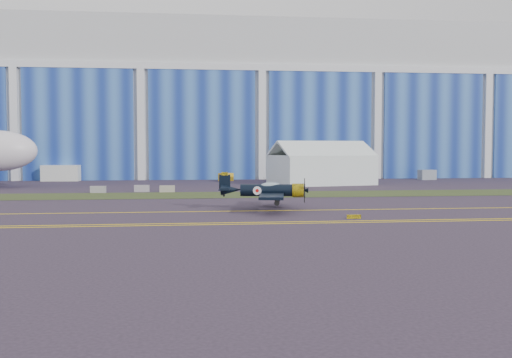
{
  "coord_description": "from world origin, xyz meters",
  "views": [
    {
      "loc": [
        8.03,
        -60.66,
        6.05
      ],
      "look_at": [
        15.75,
        5.31,
        2.45
      ],
      "focal_mm": 42.0,
      "sensor_mm": 36.0,
      "label": 1
    }
  ],
  "objects": [
    {
      "name": "tent",
      "position": [
        29.6,
        33.8,
        3.51
      ],
      "size": [
        17.02,
        13.89,
        7.01
      ],
      "rotation": [
        0.0,
        0.0,
        0.2
      ],
      "color": "white",
      "rests_on": "ground"
    },
    {
      "name": "edge_line_near",
      "position": [
        0.0,
        -14.5,
        0.01
      ],
      "size": [
        80.0,
        0.2,
        0.02
      ],
      "primitive_type": "cube",
      "color": "yellow",
      "rests_on": "ground"
    },
    {
      "name": "barrier_c",
      "position": [
        5.52,
        19.2,
        0.45
      ],
      "size": [
        2.0,
        0.61,
        0.9
      ],
      "primitive_type": "cube",
      "rotation": [
        0.0,
        0.0,
        -0.0
      ],
      "color": "#9C9486",
      "rests_on": "ground"
    },
    {
      "name": "grass_median",
      "position": [
        0.0,
        14.0,
        0.02
      ],
      "size": [
        260.0,
        10.0,
        0.02
      ],
      "primitive_type": "cube",
      "color": "#475128",
      "rests_on": "ground"
    },
    {
      "name": "warbird",
      "position": [
        15.75,
        -3.69,
        1.85
      ],
      "size": [
        11.39,
        13.02,
        3.44
      ],
      "rotation": [
        0.0,
        0.0,
        -0.17
      ],
      "color": "black",
      "rests_on": "ground"
    },
    {
      "name": "gse_box",
      "position": [
        51.7,
        43.91,
        0.91
      ],
      "size": [
        3.29,
        2.19,
        1.82
      ],
      "primitive_type": "cube",
      "rotation": [
        0.0,
        0.0,
        0.2
      ],
      "color": "gray",
      "rests_on": "ground"
    },
    {
      "name": "hangar",
      "position": [
        0.0,
        71.79,
        14.96
      ],
      "size": [
        220.0,
        45.7,
        30.0
      ],
      "color": "silver",
      "rests_on": "ground"
    },
    {
      "name": "tug",
      "position": [
        14.99,
        44.66,
        0.69
      ],
      "size": [
        2.75,
        2.32,
        1.37
      ],
      "primitive_type": "cube",
      "rotation": [
        0.0,
        0.0,
        0.44
      ],
      "color": "gold",
      "rests_on": "ground"
    },
    {
      "name": "taxiway_centreline",
      "position": [
        0.0,
        -5.0,
        0.01
      ],
      "size": [
        200.0,
        0.2,
        0.02
      ],
      "primitive_type": "cube",
      "color": "yellow",
      "rests_on": "ground"
    },
    {
      "name": "guard_board_right",
      "position": [
        22.0,
        -12.0,
        0.17
      ],
      "size": [
        1.2,
        0.15,
        0.35
      ],
      "primitive_type": "cube",
      "color": "yellow",
      "rests_on": "ground"
    },
    {
      "name": "barrier_b",
      "position": [
        2.11,
        20.51,
        0.45
      ],
      "size": [
        2.01,
        0.64,
        0.9
      ],
      "primitive_type": "cube",
      "rotation": [
        0.0,
        0.0,
        -0.02
      ],
      "color": "#959097",
      "rests_on": "ground"
    },
    {
      "name": "ground",
      "position": [
        0.0,
        0.0,
        0.0
      ],
      "size": [
        260.0,
        260.0,
        0.0
      ],
      "primitive_type": "plane",
      "color": "#362B3A",
      "rests_on": "ground"
    },
    {
      "name": "edge_line_far",
      "position": [
        0.0,
        -13.5,
        0.01
      ],
      "size": [
        80.0,
        0.2,
        0.02
      ],
      "primitive_type": "cube",
      "color": "yellow",
      "rests_on": "ground"
    },
    {
      "name": "barrier_a",
      "position": [
        -3.41,
        19.11,
        0.45
      ],
      "size": [
        2.04,
        0.76,
        0.9
      ],
      "primitive_type": "cube",
      "rotation": [
        0.0,
        0.0,
        -0.08
      ],
      "color": "gray",
      "rests_on": "ground"
    },
    {
      "name": "shipping_container",
      "position": [
        -13.87,
        47.65,
        1.39
      ],
      "size": [
        6.55,
        2.92,
        2.78
      ],
      "primitive_type": "cube",
      "rotation": [
        0.0,
        0.0,
        -0.06
      ],
      "color": "silver",
      "rests_on": "ground"
    }
  ]
}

